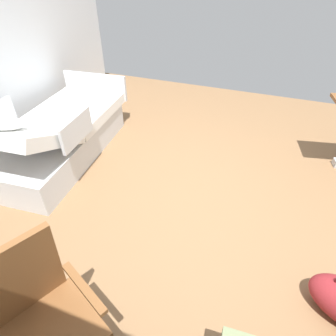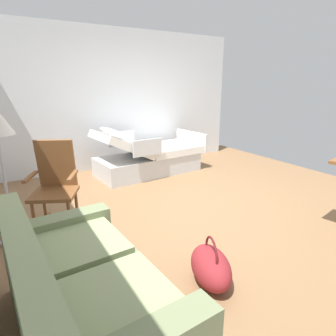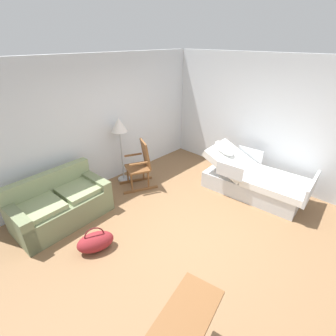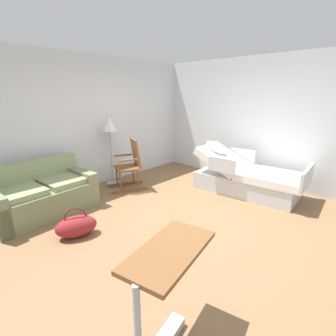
# 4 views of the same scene
# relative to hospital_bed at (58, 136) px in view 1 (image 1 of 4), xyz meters

# --- Properties ---
(ground_plane) EXTENTS (6.26, 6.26, 0.00)m
(ground_plane) POSITION_rel_hospital_bed_xyz_m (-1.75, 0.19, -0.30)
(ground_plane) COLOR olive
(hospital_bed) EXTENTS (1.14, 2.16, 1.00)m
(hospital_bed) POSITION_rel_hospital_bed_xyz_m (0.00, 0.00, 0.00)
(hospital_bed) COLOR silver
(hospital_bed) RESTS_ON ground
(rocking_chair) EXTENTS (0.89, 0.75, 1.05)m
(rocking_chair) POSITION_rel_hospital_bed_xyz_m (-1.42, 1.91, 0.20)
(rocking_chair) COLOR brown
(rocking_chair) RESTS_ON ground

